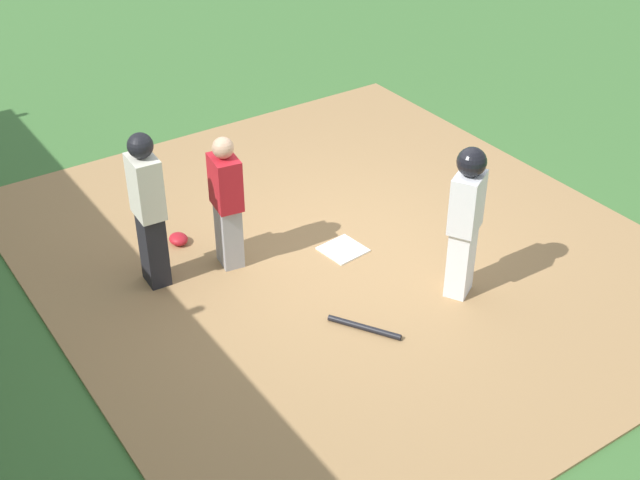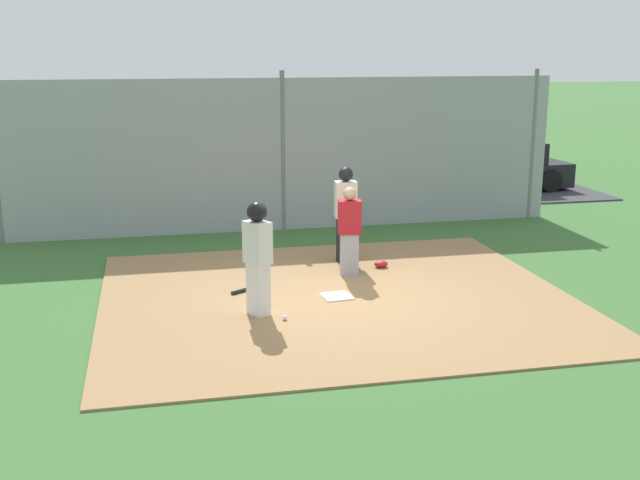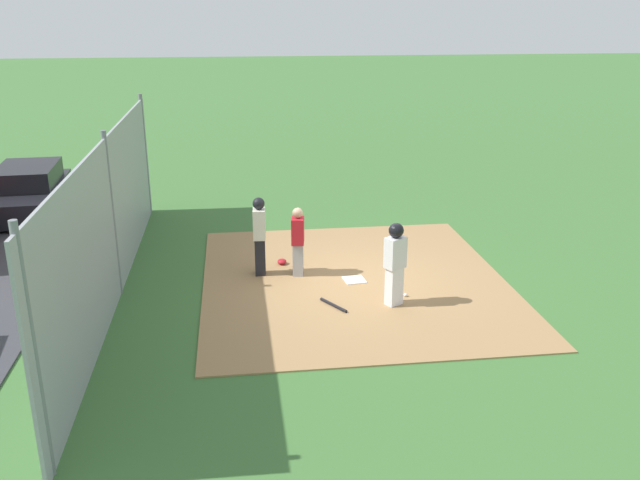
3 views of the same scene
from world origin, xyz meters
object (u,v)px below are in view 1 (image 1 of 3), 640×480
Objects in this scene: home_plate at (343,250)px; runner at (466,213)px; baseball_bat at (364,327)px; catcher_mask at (178,239)px; baseball at (460,264)px; catcher at (227,201)px; umpire at (148,207)px.

runner is (1.30, 0.55, 0.95)m from home_plate.
runner is 2.19× the size of baseball_bat.
baseball is (2.13, 2.33, -0.02)m from catcher_mask.
catcher is at bearing 24.77° from catcher_mask.
runner is at bearing 22.82° from home_plate.
baseball_bat is (1.26, -0.64, 0.02)m from home_plate.
baseball_bat is (1.76, 0.52, -0.75)m from catcher.
catcher_mask is at bearing -128.36° from home_plate.
runner is at bearing -33.90° from umpire.
catcher is at bearing 164.79° from baseball_bat.
catcher is 0.83m from umpire.
catcher is 0.88× the size of umpire.
catcher reaches higher than catcher_mask.
baseball is at bearing -25.83° from umpire.
baseball_bat is at bearing 58.27° from runner.
baseball is (0.97, 0.87, 0.03)m from home_plate.
umpire is 3.17m from runner.
home_plate is 1.41m from baseball_bat.
catcher is at bearing -113.19° from home_plate.
runner is at bearing -37.91° from catcher.
catcher is 2.61m from baseball.
runner is 3.29m from catcher_mask.
baseball reaches higher than baseball_bat.
catcher_mask is (-0.53, 0.51, -0.85)m from umpire.
baseball_bat reaches higher than home_plate.
catcher_mask is at bearing 123.34° from catcher.
umpire is 2.27× the size of baseball_bat.
umpire reaches higher than catcher_mask.
home_plate is 0.25× the size of umpire.
baseball_bat is at bearing -65.02° from catcher.
catcher_mask is 3.16m from baseball.
catcher_mask is at bearing 49.62° from umpire.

